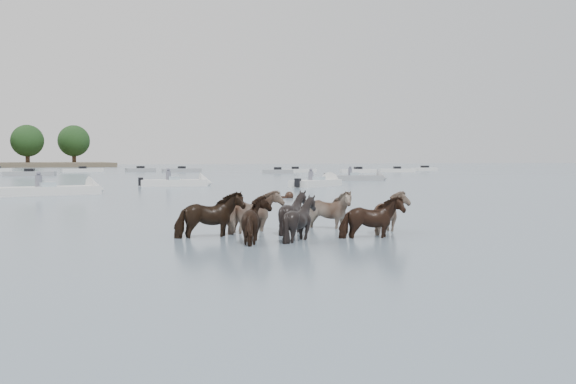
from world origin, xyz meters
name	(u,v)px	position (x,y,z in m)	size (l,w,h in m)	color
ground	(344,231)	(0.00, 0.00, 0.00)	(400.00, 400.00, 0.00)	slate
pony_herd	(300,219)	(-1.55, -0.51, 0.43)	(6.66, 3.81, 1.47)	black
swimming_pony	(288,196)	(4.06, 14.46, 0.10)	(0.72, 0.44, 0.44)	black
motorboat_b	(62,191)	(-6.59, 21.98, 0.22)	(6.30, 2.93, 1.92)	silver
motorboat_c	(184,183)	(2.26, 30.62, 0.23)	(5.43, 2.22, 1.92)	silver
motorboat_d	(321,183)	(11.49, 26.68, 0.23)	(5.23, 4.28, 1.92)	silver
motorboat_e	(363,178)	(20.12, 36.50, 0.23)	(5.85, 3.52, 1.92)	gray
distant_flotilla	(92,172)	(-0.71, 72.82, 0.26)	(107.05, 27.05, 0.93)	silver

